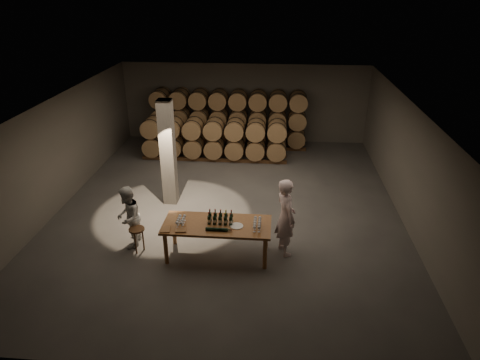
# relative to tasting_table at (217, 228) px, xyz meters

# --- Properties ---
(room) EXTENTS (12.00, 12.00, 12.00)m
(room) POSITION_rel_tasting_table_xyz_m (-1.80, 2.70, 0.80)
(room) COLOR #524F4D
(room) RESTS_ON ground
(tasting_table) EXTENTS (2.60, 1.10, 0.90)m
(tasting_table) POSITION_rel_tasting_table_xyz_m (0.00, 0.00, 0.00)
(tasting_table) COLOR brown
(tasting_table) RESTS_ON ground
(barrel_stack_back) EXTENTS (6.26, 0.95, 2.31)m
(barrel_stack_back) POSITION_rel_tasting_table_xyz_m (-0.57, 7.70, 0.40)
(barrel_stack_back) COLOR brown
(barrel_stack_back) RESTS_ON ground
(barrel_stack_front) EXTENTS (5.48, 0.95, 1.57)m
(barrel_stack_front) POSITION_rel_tasting_table_xyz_m (-0.96, 6.30, 0.03)
(barrel_stack_front) COLOR brown
(barrel_stack_front) RESTS_ON ground
(bottle_cluster) EXTENTS (0.60, 0.23, 0.33)m
(bottle_cluster) POSITION_rel_tasting_table_xyz_m (0.08, 0.05, 0.22)
(bottle_cluster) COLOR black
(bottle_cluster) RESTS_ON tasting_table
(lying_bottles) EXTENTS (0.62, 0.08, 0.08)m
(lying_bottles) POSITION_rel_tasting_table_xyz_m (0.05, -0.31, 0.14)
(lying_bottles) COLOR black
(lying_bottles) RESTS_ON tasting_table
(glass_cluster_left) EXTENTS (0.19, 0.41, 0.17)m
(glass_cluster_left) POSITION_rel_tasting_table_xyz_m (-0.86, -0.08, 0.22)
(glass_cluster_left) COLOR silver
(glass_cluster_left) RESTS_ON tasting_table
(glass_cluster_right) EXTENTS (0.19, 0.52, 0.16)m
(glass_cluster_right) POSITION_rel_tasting_table_xyz_m (0.97, -0.05, 0.22)
(glass_cluster_right) COLOR silver
(glass_cluster_right) RESTS_ON tasting_table
(plate) EXTENTS (0.31, 0.31, 0.02)m
(plate) POSITION_rel_tasting_table_xyz_m (0.48, -0.07, 0.11)
(plate) COLOR white
(plate) RESTS_ON tasting_table
(notebook_near) EXTENTS (0.28, 0.23, 0.03)m
(notebook_near) POSITION_rel_tasting_table_xyz_m (-0.80, -0.37, 0.12)
(notebook_near) COLOR brown
(notebook_near) RESTS_ON tasting_table
(notebook_corner) EXTENTS (0.26, 0.31, 0.02)m
(notebook_corner) POSITION_rel_tasting_table_xyz_m (-1.17, -0.36, 0.12)
(notebook_corner) COLOR brown
(notebook_corner) RESTS_ON tasting_table
(pen) EXTENTS (0.12, 0.01, 0.01)m
(pen) POSITION_rel_tasting_table_xyz_m (-0.77, -0.43, 0.11)
(pen) COLOR black
(pen) RESTS_ON tasting_table
(stool) EXTENTS (0.39, 0.39, 0.65)m
(stool) POSITION_rel_tasting_table_xyz_m (-2.01, 0.02, -0.27)
(stool) COLOR brown
(stool) RESTS_ON ground
(person_man) EXTENTS (0.73, 0.86, 2.01)m
(person_man) POSITION_rel_tasting_table_xyz_m (1.64, 0.29, 0.21)
(person_man) COLOR white
(person_man) RESTS_ON ground
(person_woman) EXTENTS (0.69, 0.85, 1.63)m
(person_woman) POSITION_rel_tasting_table_xyz_m (-2.28, 0.26, 0.02)
(person_woman) COLOR silver
(person_woman) RESTS_ON ground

